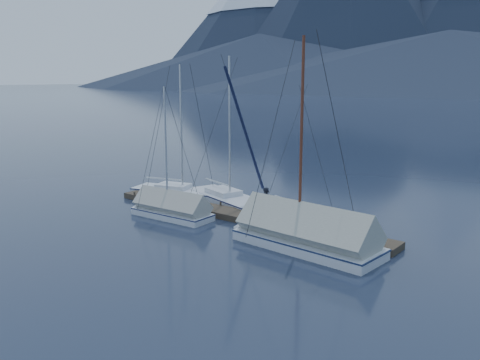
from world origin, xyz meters
name	(u,v)px	position (x,y,z in m)	size (l,w,h in m)	color
ground	(216,227)	(0.00, 0.00, 0.00)	(1000.00, 1000.00, 0.00)	#151E31
dock	(240,217)	(0.00, 2.00, 0.11)	(18.00, 1.50, 0.54)	#382D23
mooring_posts	(233,211)	(-0.50, 2.00, 0.35)	(15.12, 1.52, 0.35)	#382D23
sailboat_open_left	(189,194)	(-5.93, 4.16, 0.16)	(7.33, 3.82, 9.33)	silver
sailboat_open_mid	(235,203)	(-2.16, 4.20, 0.17)	(7.70, 4.18, 9.81)	silver
sailboat_open_right	(305,219)	(3.12, 3.73, 0.14)	(6.29, 3.67, 8.02)	white
sailboat_covered_near	(296,235)	(4.88, -0.01, 0.52)	(8.22, 3.48, 10.47)	silver
sailboat_covered_far	(166,210)	(-3.62, -0.11, 0.39)	(5.72, 2.41, 7.93)	white
person	(267,203)	(1.77, 2.05, 1.18)	(0.61, 0.40, 1.67)	black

